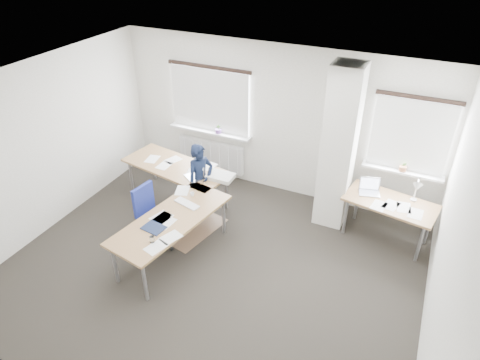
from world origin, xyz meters
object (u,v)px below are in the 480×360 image
at_px(desk_side, 390,204).
at_px(task_chair, 156,230).
at_px(desk_main, 177,192).
at_px(person, 201,180).

bearing_deg(desk_side, task_chair, -142.64).
bearing_deg(desk_main, desk_side, 29.33).
height_order(task_chair, person, person).
relative_size(desk_side, task_chair, 1.42).
bearing_deg(person, desk_main, -171.73).
distance_m(desk_side, person, 3.14).
height_order(desk_side, task_chair, desk_side).
height_order(desk_main, desk_side, desk_side).
bearing_deg(task_chair, desk_main, 92.94).
bearing_deg(desk_side, person, -158.23).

